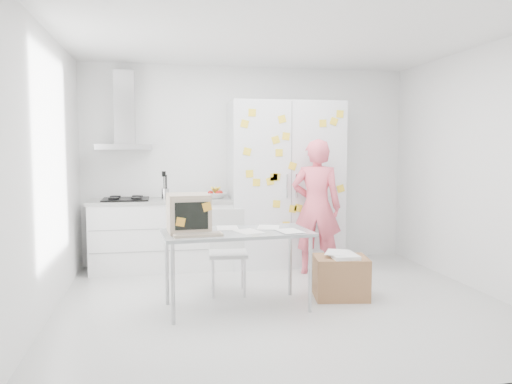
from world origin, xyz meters
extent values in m
cube|color=silver|center=(0.00, 0.00, -0.01)|extent=(4.50, 4.00, 0.02)
cube|color=white|center=(0.00, 2.00, 1.35)|extent=(4.50, 0.02, 2.70)
cube|color=white|center=(-2.25, 0.00, 1.35)|extent=(0.02, 4.00, 2.70)
cube|color=white|center=(2.25, 0.00, 1.35)|extent=(0.02, 4.00, 2.70)
cube|color=white|center=(0.00, 0.00, 2.70)|extent=(4.50, 4.00, 0.02)
cube|color=white|center=(-1.20, 1.70, 0.44)|extent=(1.80, 0.60, 0.88)
cube|color=gray|center=(-1.20, 1.40, 0.58)|extent=(1.76, 0.01, 0.01)
cube|color=gray|center=(-1.20, 1.40, 0.30)|extent=(1.76, 0.01, 0.01)
cube|color=#9E9E99|center=(-1.20, 1.70, 0.90)|extent=(1.84, 0.63, 0.04)
cube|color=black|center=(-1.65, 1.70, 0.93)|extent=(0.58, 0.50, 0.03)
cylinder|color=black|center=(-1.79, 1.58, 0.95)|extent=(0.14, 0.14, 0.02)
cylinder|color=black|center=(-1.51, 1.58, 0.95)|extent=(0.14, 0.14, 0.02)
cylinder|color=black|center=(-1.79, 1.82, 0.95)|extent=(0.14, 0.14, 0.02)
cylinder|color=black|center=(-1.51, 1.82, 0.95)|extent=(0.14, 0.14, 0.02)
cylinder|color=silver|center=(-1.15, 1.70, 0.99)|extent=(0.10, 0.10, 0.14)
cylinder|color=black|center=(-1.16, 1.71, 1.09)|extent=(0.01, 0.01, 0.30)
cylinder|color=black|center=(-1.13, 1.69, 1.09)|extent=(0.01, 0.01, 0.30)
cylinder|color=black|center=(-1.15, 1.72, 1.09)|extent=(0.01, 0.01, 0.30)
cube|color=black|center=(-1.16, 1.71, 1.25)|extent=(0.05, 0.01, 0.07)
imported|color=white|center=(-0.50, 1.70, 0.96)|extent=(0.31, 0.31, 0.08)
sphere|color=#B2140F|center=(-0.56, 1.72, 0.99)|extent=(0.08, 0.08, 0.08)
sphere|color=#B2140F|center=(-0.47, 1.65, 0.99)|extent=(0.08, 0.08, 0.08)
sphere|color=#B2140F|center=(-0.43, 1.74, 0.99)|extent=(0.08, 0.08, 0.08)
cylinder|color=yellow|center=(-0.52, 1.72, 1.03)|extent=(0.09, 0.17, 0.10)
cylinder|color=yellow|center=(-0.49, 1.72, 1.03)|extent=(0.04, 0.17, 0.10)
cylinder|color=yellow|center=(-0.47, 1.72, 1.03)|extent=(0.08, 0.17, 0.10)
cube|color=silver|center=(-1.65, 1.75, 1.60)|extent=(0.70, 0.48, 0.07)
cube|color=silver|center=(-1.65, 1.87, 2.10)|extent=(0.26, 0.24, 0.95)
cube|color=silver|center=(0.45, 1.68, 1.10)|extent=(1.50, 0.65, 2.20)
cube|color=slate|center=(0.45, 1.35, 1.10)|extent=(0.01, 0.01, 2.16)
cube|color=silver|center=(0.39, 1.34, 1.10)|extent=(0.02, 0.02, 0.30)
cube|color=silver|center=(0.51, 1.34, 1.10)|extent=(0.02, 0.02, 0.30)
cube|color=yellow|center=(0.86, 1.34, 1.90)|extent=(0.10, 0.00, 0.10)
cube|color=yellow|center=(1.01, 1.34, 1.93)|extent=(0.12, 0.00, 0.12)
cube|color=yellow|center=(1.12, 1.34, 1.05)|extent=(0.12, 0.00, 0.12)
cube|color=yellow|center=(0.22, 1.34, 1.21)|extent=(0.10, 0.00, 0.10)
cube|color=yellow|center=(0.46, 1.34, 1.35)|extent=(0.12, 0.00, 0.12)
cube|color=yellow|center=(0.83, 1.34, 0.86)|extent=(0.12, 0.00, 0.12)
cube|color=yellow|center=(0.25, 1.34, 0.87)|extent=(0.10, 0.00, 0.10)
cube|color=yellow|center=(0.32, 1.34, 1.95)|extent=(0.12, 0.00, 0.12)
cube|color=yellow|center=(0.54, 1.34, 0.81)|extent=(0.12, 0.00, 0.12)
cube|color=yellow|center=(0.86, 1.34, 1.19)|extent=(0.12, 0.00, 0.12)
cube|color=yellow|center=(0.74, 1.34, 0.94)|extent=(0.10, 0.00, 0.10)
cube|color=yellow|center=(0.24, 1.34, 1.69)|extent=(0.12, 0.00, 0.12)
cube|color=yellow|center=(-0.01, 1.34, 1.15)|extent=(0.10, 0.00, 0.10)
cube|color=yellow|center=(-0.10, 1.34, 1.26)|extent=(0.10, 0.00, 0.10)
cube|color=yellow|center=(-0.16, 1.34, 1.89)|extent=(0.11, 0.00, 0.11)
cube|color=yellow|center=(0.38, 1.34, 0.59)|extent=(0.10, 0.00, 0.10)
cube|color=yellow|center=(0.25, 1.34, 1.22)|extent=(0.11, 0.00, 0.11)
cube|color=yellow|center=(0.99, 1.34, 0.59)|extent=(0.11, 0.00, 0.11)
cube|color=yellow|center=(1.09, 1.34, 2.03)|extent=(0.10, 0.00, 0.10)
cube|color=yellow|center=(0.28, 1.34, 1.53)|extent=(0.10, 0.00, 0.10)
cube|color=yellow|center=(0.17, 1.34, 1.16)|extent=(0.11, 0.00, 0.11)
cube|color=yellow|center=(0.63, 1.34, 0.52)|extent=(0.10, 0.00, 0.10)
cube|color=yellow|center=(-0.07, 1.34, 2.03)|extent=(0.10, 0.00, 0.10)
cube|color=yellow|center=(-0.13, 1.34, 1.54)|extent=(0.12, 0.00, 0.12)
cube|color=yellow|center=(0.76, 1.34, 0.77)|extent=(0.11, 0.00, 0.11)
cube|color=yellow|center=(0.37, 1.34, 1.73)|extent=(0.11, 0.00, 0.11)
cube|color=yellow|center=(0.72, 1.34, 1.28)|extent=(0.11, 0.00, 0.11)
cube|color=yellow|center=(0.47, 1.34, 0.80)|extent=(0.11, 0.00, 0.11)
imported|color=#F45E72|center=(0.71, 1.10, 0.85)|extent=(0.72, 0.60, 1.69)
cube|color=#92999C|center=(-0.48, -0.09, 0.76)|extent=(1.48, 0.82, 0.03)
cylinder|color=#A5A6AA|center=(-1.11, -0.43, 0.37)|extent=(0.04, 0.04, 0.74)
cylinder|color=#A5A6AA|center=(0.19, -0.34, 0.37)|extent=(0.04, 0.04, 0.74)
cylinder|color=#A5A6AA|center=(-1.16, 0.16, 0.37)|extent=(0.04, 0.04, 0.74)
cylinder|color=#A5A6AA|center=(0.15, 0.26, 0.37)|extent=(0.04, 0.04, 0.74)
cube|color=tan|center=(-0.95, -0.04, 0.96)|extent=(0.42, 0.44, 0.37)
cube|color=tan|center=(-0.93, -0.26, 0.96)|extent=(0.37, 0.05, 0.33)
cube|color=black|center=(-0.93, -0.27, 0.96)|extent=(0.31, 0.03, 0.26)
cube|color=gold|center=(-1.03, -0.28, 0.91)|extent=(0.09, 0.01, 0.09)
cube|color=gold|center=(-0.79, -0.26, 1.04)|extent=(0.10, 0.01, 0.10)
cube|color=tan|center=(-0.88, -0.30, 0.79)|extent=(0.46, 0.19, 0.03)
cube|color=gray|center=(-0.88, -0.30, 0.80)|extent=(0.42, 0.14, 0.01)
cube|color=silver|center=(-0.38, -0.13, 0.77)|extent=(0.30, 0.36, 0.00)
cube|color=silver|center=(-0.13, 0.06, 0.78)|extent=(0.29, 0.35, 0.00)
cube|color=silver|center=(0.02, -0.20, 0.78)|extent=(0.26, 0.34, 0.00)
cube|color=silver|center=(-0.55, 0.11, 0.78)|extent=(0.24, 0.32, 0.00)
cube|color=silver|center=(-0.50, 0.43, 0.44)|extent=(0.44, 0.44, 0.04)
cube|color=silver|center=(-0.49, 0.62, 0.68)|extent=(0.39, 0.06, 0.45)
cylinder|color=silver|center=(-0.68, 0.28, 0.21)|extent=(0.03, 0.03, 0.42)
cylinder|color=silver|center=(-0.35, 0.26, 0.21)|extent=(0.03, 0.03, 0.42)
cylinder|color=silver|center=(-0.65, 0.61, 0.21)|extent=(0.03, 0.03, 0.42)
cylinder|color=silver|center=(-0.32, 0.59, 0.21)|extent=(0.03, 0.03, 0.42)
cube|color=#956740|center=(0.65, 0.05, 0.22)|extent=(0.61, 0.52, 0.44)
cube|color=white|center=(0.67, 0.03, 0.46)|extent=(0.28, 0.36, 0.04)
cube|color=white|center=(0.62, 0.10, 0.48)|extent=(0.35, 0.40, 0.00)
camera|label=1|loc=(-1.21, -4.86, 1.58)|focal=35.00mm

